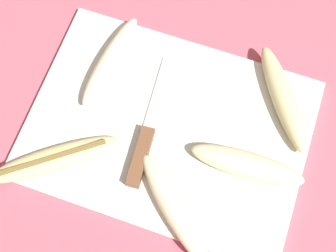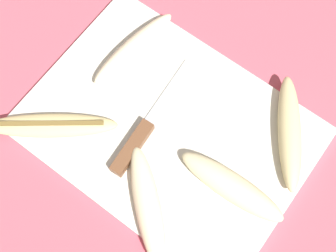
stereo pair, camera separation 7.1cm
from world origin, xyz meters
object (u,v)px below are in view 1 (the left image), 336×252
banana_spotted_left (53,159)px  banana_cream_curved (247,165)px  banana_bright_far (110,61)px  banana_pale_long (174,208)px  banana_mellow_near (283,98)px  knife (145,144)px

banana_spotted_left → banana_cream_curved: (0.27, 0.08, 0.01)m
banana_bright_far → banana_pale_long: size_ratio=1.10×
banana_mellow_near → banana_bright_far: 0.28m
banana_pale_long → knife: bearing=133.4°
banana_bright_far → banana_cream_curved: 0.27m
banana_bright_far → banana_mellow_near: bearing=5.7°
banana_mellow_near → banana_bright_far: size_ratio=0.99×
banana_pale_long → banana_bright_far: bearing=132.4°
banana_bright_far → banana_pale_long: (0.17, -0.19, -0.00)m
banana_spotted_left → banana_bright_far: banana_bright_far is taller
knife → banana_mellow_near: bearing=33.3°
banana_spotted_left → banana_pale_long: bearing=-3.0°
knife → banana_bright_far: size_ratio=1.26×
banana_spotted_left → banana_bright_far: 0.18m
knife → banana_bright_far: 0.15m
knife → banana_mellow_near: 0.22m
knife → banana_pale_long: (0.07, -0.08, 0.01)m
banana_bright_far → banana_pale_long: same height
banana_spotted_left → banana_pale_long: (0.19, -0.01, 0.01)m
banana_cream_curved → banana_pale_long: bearing=-130.6°
banana_cream_curved → knife: bearing=-174.0°
knife → banana_cream_curved: 0.15m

